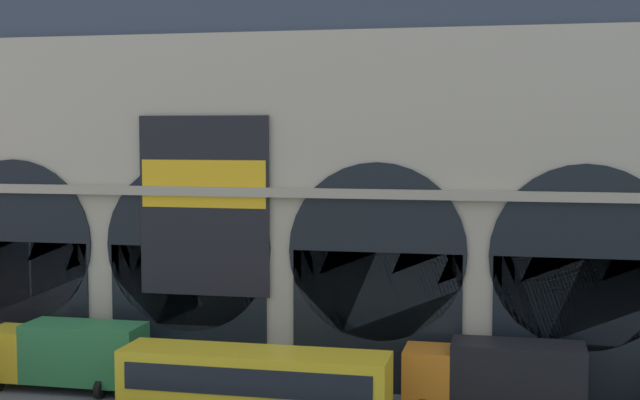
% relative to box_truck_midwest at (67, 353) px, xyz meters
% --- Properties ---
extents(station_building, '(47.15, 5.21, 21.18)m').
position_rel_box_truck_midwest_xyz_m(station_building, '(9.60, 4.97, 8.55)').
color(station_building, '#B2A891').
rests_on(station_building, ground).
extents(box_truck_midwest, '(7.50, 2.91, 3.12)m').
position_rel_box_truck_midwest_xyz_m(box_truck_midwest, '(0.00, 0.00, 0.00)').
color(box_truck_midwest, gold).
rests_on(box_truck_midwest, ground).
extents(bus_center, '(11.00, 3.25, 3.10)m').
position_rel_box_truck_midwest_xyz_m(bus_center, '(9.98, -3.13, 0.08)').
color(bus_center, gold).
rests_on(bus_center, ground).
extents(box_truck_mideast, '(7.50, 2.91, 3.12)m').
position_rel_box_truck_midwest_xyz_m(box_truck_mideast, '(19.53, 0.39, 0.00)').
color(box_truck_mideast, orange).
rests_on(box_truck_mideast, ground).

